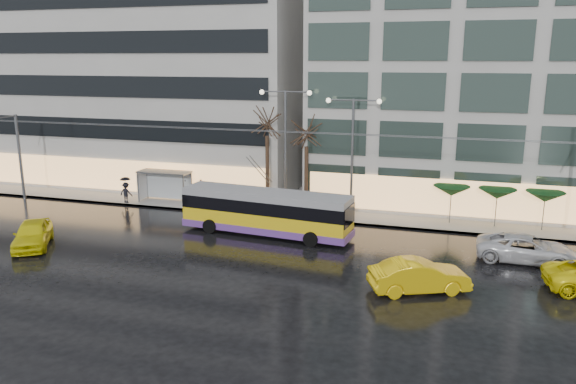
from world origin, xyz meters
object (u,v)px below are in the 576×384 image
at_px(trolleybus, 266,213).
at_px(taxi_a, 33,234).
at_px(bus_shelter, 161,179).
at_px(street_lamp_near, 285,134).

relative_size(trolleybus, taxi_a, 2.40).
height_order(bus_shelter, street_lamp_near, street_lamp_near).
relative_size(trolleybus, street_lamp_near, 1.29).
xyz_separation_m(trolleybus, taxi_a, (-13.07, -6.51, -0.61)).
bearing_deg(street_lamp_near, bus_shelter, -179.37).
distance_m(trolleybus, street_lamp_near, 7.22).
xyz_separation_m(trolleybus, bus_shelter, (-10.74, 5.48, 0.52)).
bearing_deg(trolleybus, bus_shelter, 152.96).
relative_size(bus_shelter, street_lamp_near, 0.47).
height_order(trolleybus, street_lamp_near, street_lamp_near).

